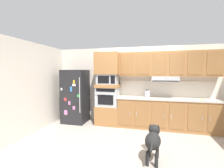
# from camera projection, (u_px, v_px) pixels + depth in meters

# --- Properties ---
(ground_plane) EXTENTS (9.60, 9.60, 0.00)m
(ground_plane) POSITION_uv_depth(u_px,v_px,m) (135.00, 135.00, 4.10)
(ground_plane) COLOR #9E9389
(back_kitchen_wall) EXTENTS (6.20, 0.12, 2.50)m
(back_kitchen_wall) POSITION_uv_depth(u_px,v_px,m) (138.00, 85.00, 5.08)
(back_kitchen_wall) COLOR beige
(back_kitchen_wall) RESTS_ON ground
(side_panel_left) EXTENTS (0.12, 7.10, 2.50)m
(side_panel_left) POSITION_uv_depth(u_px,v_px,m) (42.00, 87.00, 4.67)
(side_panel_left) COLOR beige
(side_panel_left) RESTS_ON ground
(refrigerator) EXTENTS (0.76, 0.73, 1.76)m
(refrigerator) POSITION_uv_depth(u_px,v_px,m) (76.00, 96.00, 5.18)
(refrigerator) COLOR black
(refrigerator) RESTS_ON ground
(oven_base_cabinet) EXTENTS (0.74, 0.62, 0.60)m
(oven_base_cabinet) POSITION_uv_depth(u_px,v_px,m) (108.00, 115.00, 5.02)
(oven_base_cabinet) COLOR #996638
(oven_base_cabinet) RESTS_ON ground
(built_in_oven) EXTENTS (0.70, 0.62, 0.60)m
(built_in_oven) POSITION_uv_depth(u_px,v_px,m) (108.00, 96.00, 4.98)
(built_in_oven) COLOR #A8AAAF
(built_in_oven) RESTS_ON oven_base_cabinet
(appliance_mid_shelf) EXTENTS (0.74, 0.62, 0.10)m
(appliance_mid_shelf) POSITION_uv_depth(u_px,v_px,m) (108.00, 86.00, 4.95)
(appliance_mid_shelf) COLOR #996638
(appliance_mid_shelf) RESTS_ON built_in_oven
(microwave) EXTENTS (0.64, 0.54, 0.32)m
(microwave) POSITION_uv_depth(u_px,v_px,m) (108.00, 79.00, 4.93)
(microwave) COLOR #A8AAAF
(microwave) RESTS_ON appliance_mid_shelf
(appliance_upper_cabinet) EXTENTS (0.74, 0.62, 0.68)m
(appliance_upper_cabinet) POSITION_uv_depth(u_px,v_px,m) (108.00, 64.00, 4.90)
(appliance_upper_cabinet) COLOR #996638
(appliance_upper_cabinet) RESTS_ON microwave
(lower_cabinet_run) EXTENTS (2.89, 0.63, 0.88)m
(lower_cabinet_run) POSITION_uv_depth(u_px,v_px,m) (167.00, 114.00, 4.58)
(lower_cabinet_run) COLOR #996638
(lower_cabinet_run) RESTS_ON ground
(countertop_slab) EXTENTS (2.93, 0.64, 0.04)m
(countertop_slab) POSITION_uv_depth(u_px,v_px,m) (167.00, 99.00, 4.55)
(countertop_slab) COLOR #BCB2A3
(countertop_slab) RESTS_ON lower_cabinet_run
(backsplash_panel) EXTENTS (2.93, 0.02, 0.50)m
(backsplash_panel) POSITION_uv_depth(u_px,v_px,m) (166.00, 89.00, 4.81)
(backsplash_panel) COLOR silver
(backsplash_panel) RESTS_ON countertop_slab
(upper_cabinet_with_hood) EXTENTS (2.89, 0.48, 0.88)m
(upper_cabinet_with_hood) POSITION_uv_depth(u_px,v_px,m) (167.00, 65.00, 4.59)
(upper_cabinet_with_hood) COLOR #996638
(upper_cabinet_with_hood) RESTS_ON backsplash_panel
(screwdriver) EXTENTS (0.14, 0.12, 0.03)m
(screwdriver) POSITION_uv_depth(u_px,v_px,m) (203.00, 99.00, 4.33)
(screwdriver) COLOR yellow
(screwdriver) RESTS_ON countertop_slab
(electric_kettle) EXTENTS (0.17, 0.17, 0.24)m
(electric_kettle) POSITION_uv_depth(u_px,v_px,m) (147.00, 94.00, 4.63)
(electric_kettle) COLOR #A8AAAF
(electric_kettle) RESTS_ON countertop_slab
(dog) EXTENTS (0.33, 0.92, 0.62)m
(dog) POSITION_uv_depth(u_px,v_px,m) (153.00, 139.00, 2.95)
(dog) COLOR black
(dog) RESTS_ON ground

